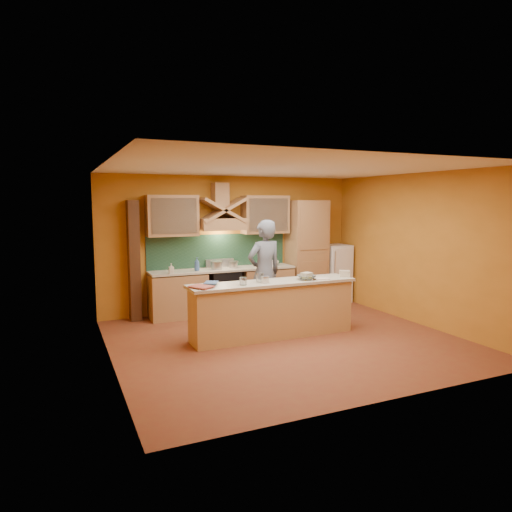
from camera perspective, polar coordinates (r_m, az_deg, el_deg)
name	(u,v)px	position (r m, az deg, el deg)	size (l,w,h in m)	color
floor	(286,340)	(7.65, 3.78, -10.48)	(5.50, 5.00, 0.01)	brown
ceiling	(287,168)	(7.33, 3.95, 10.92)	(5.50, 5.00, 0.01)	white
wall_back	(232,243)	(9.63, -3.07, 1.61)	(5.50, 0.02, 2.80)	#BD7725
wall_front	(391,281)	(5.30, 16.54, -2.97)	(5.50, 0.02, 2.80)	#BD7725
wall_left	(109,266)	(6.56, -17.93, -1.18)	(0.02, 5.00, 2.80)	#BD7725
wall_right	(418,249)	(8.97, 19.61, 0.83)	(0.02, 5.00, 2.80)	#BD7725
base_cabinet_left	(178,296)	(9.12, -9.74, -4.94)	(1.10, 0.60, 0.86)	#AB7A4E
base_cabinet_right	(265,289)	(9.75, 1.18, -4.08)	(1.10, 0.60, 0.86)	#AB7A4E
counter_top	(223,269)	(9.31, -4.12, -1.68)	(3.00, 0.62, 0.04)	#BEB5A1
stove	(223,291)	(9.39, -4.10, -4.40)	(0.60, 0.58, 0.90)	black
backsplash	(218,251)	(9.53, -4.72, 0.63)	(3.00, 0.03, 0.70)	#193828
range_hood	(222,224)	(9.26, -4.27, 4.00)	(0.92, 0.50, 0.24)	#AB7A4E
hood_chimney	(220,195)	(9.35, -4.51, 7.57)	(0.30, 0.30, 0.50)	#AB7A4E
upper_cabinet_left	(172,216)	(9.04, -10.45, 4.97)	(1.00, 0.35, 0.80)	#AB7A4E
upper_cabinet_right	(265,215)	(9.71, 1.16, 5.21)	(1.00, 0.35, 0.80)	#AB7A4E
pantry_column	(307,253)	(10.10, 6.34, 0.39)	(0.80, 0.60, 2.30)	#AB7A4E
fridge	(335,273)	(10.56, 9.83, -2.12)	(0.58, 0.60, 1.30)	white
trim_column_left	(134,261)	(8.99, -15.02, -0.59)	(0.20, 0.30, 2.30)	#472816
island_body	(273,311)	(7.75, 2.11, -6.87)	(2.80, 0.55, 0.88)	tan
island_top	(273,283)	(7.65, 2.12, -3.38)	(2.90, 0.62, 0.05)	#BEB5A1
person	(264,272)	(8.44, 1.06, -2.05)	(0.71, 0.47, 1.94)	slate
pot_large	(216,266)	(9.22, -4.97, -1.26)	(0.22, 0.22, 0.16)	#B3B3BA
pot_small	(233,266)	(9.37, -2.86, -1.23)	(0.18, 0.18, 0.12)	silver
soap_bottle_a	(171,269)	(8.75, -10.54, -1.55)	(0.09, 0.09, 0.20)	beige
soap_bottle_b	(197,264)	(9.02, -7.41, -1.01)	(0.10, 0.10, 0.27)	#38599A
bowl_back	(273,263)	(9.85, 2.13, -0.84)	(0.26, 0.26, 0.08)	white
dish_rack	(268,263)	(9.67, 1.55, -0.94)	(0.27, 0.21, 0.10)	white
book_lower	(196,288)	(7.02, -7.55, -4.02)	(0.26, 0.35, 0.03)	#A7483B
book_upper	(205,283)	(7.39, -6.42, -3.33)	(0.21, 0.28, 0.02)	#405D8D
jar_large	(260,277)	(7.57, 0.48, -2.70)	(0.12, 0.12, 0.16)	silver
jar_small	(243,281)	(7.32, -1.62, -3.15)	(0.11, 0.11, 0.13)	silver
kitchen_scale	(265,280)	(7.48, 1.13, -3.05)	(0.11, 0.11, 0.09)	silver
mixing_bowl	(306,277)	(7.86, 6.31, -2.67)	(0.32, 0.32, 0.08)	silver
cloth	(322,279)	(7.95, 8.22, -2.82)	(0.25, 0.19, 0.02)	beige
grocery_bag_a	(307,276)	(7.88, 6.34, -2.50)	(0.18, 0.14, 0.12)	beige
grocery_bag_b	(345,274)	(8.26, 11.02, -2.17)	(0.18, 0.14, 0.11)	beige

